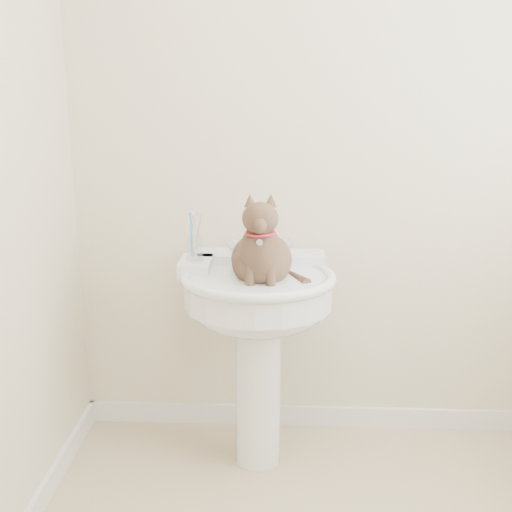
# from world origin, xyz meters

# --- Properties ---
(wall_back) EXTENTS (2.20, 0.00, 2.50)m
(wall_back) POSITION_xyz_m (0.00, 1.10, 1.25)
(wall_back) COLOR beige
(wall_back) RESTS_ON ground
(baseboard_back) EXTENTS (2.20, 0.02, 0.09)m
(baseboard_back) POSITION_xyz_m (0.00, 1.09, 0.04)
(baseboard_back) COLOR white
(baseboard_back) RESTS_ON floor
(pedestal_sink) EXTENTS (0.60, 0.59, 0.82)m
(pedestal_sink) POSITION_xyz_m (-0.33, 0.81, 0.65)
(pedestal_sink) COLOR white
(pedestal_sink) RESTS_ON floor
(faucet) EXTENTS (0.28, 0.12, 0.14)m
(faucet) POSITION_xyz_m (-0.33, 0.96, 0.87)
(faucet) COLOR silver
(faucet) RESTS_ON pedestal_sink
(soap_bar) EXTENTS (0.09, 0.06, 0.03)m
(soap_bar) POSITION_xyz_m (-0.30, 1.04, 0.84)
(soap_bar) COLOR orange
(soap_bar) RESTS_ON pedestal_sink
(toothbrush_cup) EXTENTS (0.07, 0.07, 0.19)m
(toothbrush_cup) POSITION_xyz_m (-0.57, 0.87, 0.87)
(toothbrush_cup) COLOR silver
(toothbrush_cup) RESTS_ON pedestal_sink
(cat) EXTENTS (0.25, 0.31, 0.46)m
(cat) POSITION_xyz_m (-0.31, 0.78, 0.88)
(cat) COLOR brown
(cat) RESTS_ON pedestal_sink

